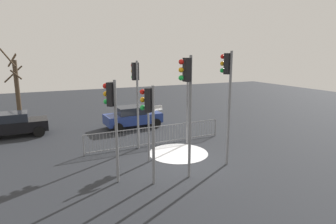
# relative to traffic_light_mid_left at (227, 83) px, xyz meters

# --- Properties ---
(ground_plane) EXTENTS (60.00, 60.00, 0.00)m
(ground_plane) POSITION_rel_traffic_light_mid_left_xyz_m (-1.83, 0.87, -3.74)
(ground_plane) COLOR #26282D
(traffic_light_mid_left) EXTENTS (0.41, 0.52, 5.12)m
(traffic_light_mid_left) POSITION_rel_traffic_light_mid_left_xyz_m (0.00, 0.00, 0.00)
(traffic_light_mid_left) COLOR slate
(traffic_light_mid_left) RESTS_ON ground
(traffic_light_foreground_left) EXTENTS (0.48, 0.46, 3.86)m
(traffic_light_foreground_left) POSITION_rel_traffic_light_mid_left_xyz_m (-3.84, -0.48, -0.91)
(traffic_light_foreground_left) COLOR slate
(traffic_light_foreground_left) RESTS_ON ground
(traffic_light_mid_right) EXTENTS (0.36, 0.56, 4.58)m
(traffic_light_mid_right) POSITION_rel_traffic_light_mid_left_xyz_m (-0.19, 3.41, -0.38)
(traffic_light_mid_right) COLOR slate
(traffic_light_mid_right) RESTS_ON ground
(traffic_light_foreground_right) EXTENTS (0.36, 0.56, 4.65)m
(traffic_light_foreground_right) POSITION_rel_traffic_light_mid_left_xyz_m (-2.97, 3.81, -0.33)
(traffic_light_foreground_right) COLOR slate
(traffic_light_foreground_right) RESTS_ON ground
(traffic_light_rear_left) EXTENTS (0.57, 0.32, 4.95)m
(traffic_light_rear_left) POSITION_rel_traffic_light_mid_left_xyz_m (-2.31, -0.61, -0.12)
(traffic_light_rear_left) COLOR slate
(traffic_light_rear_left) RESTS_ON ground
(traffic_light_rear_right) EXTENTS (0.46, 0.47, 4.06)m
(traffic_light_rear_right) POSITION_rel_traffic_light_mid_left_xyz_m (-5.07, 0.24, -0.76)
(traffic_light_rear_right) COLOR slate
(traffic_light_rear_right) RESTS_ON ground
(direction_sign_post) EXTENTS (0.78, 0.19, 2.88)m
(direction_sign_post) POSITION_rel_traffic_light_mid_left_xyz_m (-3.03, 1.65, -2.12)
(direction_sign_post) COLOR slate
(direction_sign_post) RESTS_ON ground
(pedestrian_guard_railing) EXTENTS (7.96, 0.32, 1.07)m
(pedestrian_guard_railing) POSITION_rel_traffic_light_mid_left_xyz_m (-1.83, 3.84, -3.18)
(pedestrian_guard_railing) COLOR slate
(pedestrian_guard_railing) RESTS_ON ground
(car_black_far) EXTENTS (3.84, 2.00, 1.47)m
(car_black_far) POSITION_rel_traffic_light_mid_left_xyz_m (-9.21, 9.00, -2.97)
(car_black_far) COLOR black
(car_black_far) RESTS_ON ground
(car_blue_near) EXTENTS (3.90, 2.12, 1.47)m
(car_blue_near) POSITION_rel_traffic_light_mid_left_xyz_m (-1.92, 8.05, -2.97)
(car_blue_near) COLOR navy
(car_blue_near) RESTS_ON ground
(bare_tree_left) EXTENTS (1.52, 1.97, 5.45)m
(bare_tree_left) POSITION_rel_traffic_light_mid_left_xyz_m (-9.33, 16.12, -1.19)
(bare_tree_left) COLOR #473828
(bare_tree_left) RESTS_ON ground
(snow_patch_kerb) EXTENTS (3.04, 3.04, 0.01)m
(snow_patch_kerb) POSITION_rel_traffic_light_mid_left_xyz_m (-1.33, 2.12, -3.73)
(snow_patch_kerb) COLOR white
(snow_patch_kerb) RESTS_ON ground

